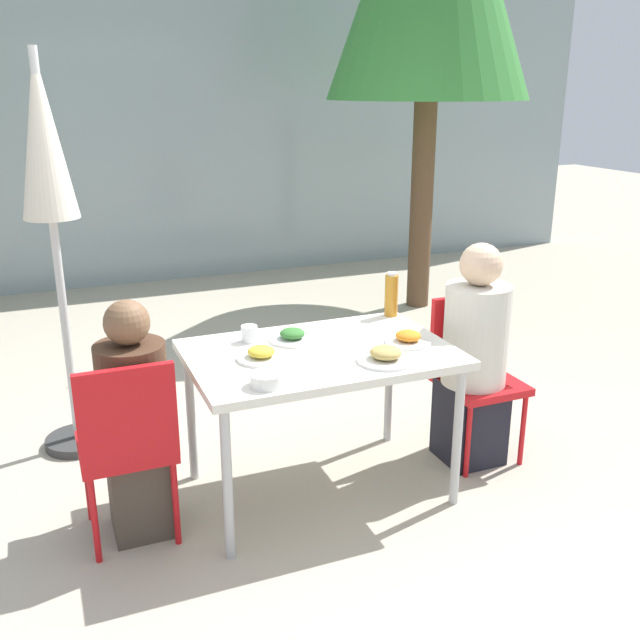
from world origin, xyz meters
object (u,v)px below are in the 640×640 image
(chair_right, at_px, (472,365))
(drinking_cup, at_px, (249,334))
(person_left, at_px, (136,426))
(closed_umbrella, at_px, (47,172))
(person_right, at_px, (474,361))
(chair_left, at_px, (127,439))
(salad_bowl, at_px, (267,380))
(bottle, at_px, (391,295))

(chair_right, distance_m, drinking_cup, 1.23)
(person_left, height_order, drinking_cup, person_left)
(drinking_cup, bearing_deg, closed_umbrella, 138.91)
(person_left, distance_m, person_right, 1.74)
(person_left, height_order, closed_umbrella, closed_umbrella)
(chair_right, bearing_deg, chair_left, 4.98)
(chair_right, relative_size, person_right, 0.73)
(chair_right, relative_size, closed_umbrella, 0.41)
(person_left, bearing_deg, chair_right, 2.59)
(chair_left, bearing_deg, chair_right, 5.01)
(chair_left, relative_size, closed_umbrella, 0.41)
(person_right, bearing_deg, chair_left, 2.55)
(chair_left, height_order, person_left, person_left)
(salad_bowl, bearing_deg, chair_right, 16.91)
(chair_left, height_order, drinking_cup, chair_left)
(chair_left, distance_m, person_left, 0.10)
(chair_left, height_order, closed_umbrella, closed_umbrella)
(person_right, height_order, closed_umbrella, closed_umbrella)
(chair_left, xyz_separation_m, closed_umbrella, (-0.17, 1.03, 1.02))
(chair_left, distance_m, drinking_cup, 0.78)
(person_right, xyz_separation_m, drinking_cup, (-1.14, 0.24, 0.22))
(chair_right, distance_m, salad_bowl, 1.36)
(chair_left, relative_size, person_right, 0.73)
(drinking_cup, height_order, salad_bowl, drinking_cup)
(person_left, bearing_deg, chair_left, -121.94)
(chair_left, distance_m, bottle, 1.58)
(chair_right, xyz_separation_m, closed_umbrella, (-2.00, 0.87, 1.02))
(person_left, distance_m, closed_umbrella, 1.40)
(closed_umbrella, height_order, drinking_cup, closed_umbrella)
(closed_umbrella, distance_m, bottle, 1.87)
(chair_left, xyz_separation_m, person_left, (0.05, 0.08, 0.01))
(chair_left, distance_m, person_right, 1.79)
(closed_umbrella, relative_size, salad_bowl, 14.88)
(chair_right, bearing_deg, bottle, -36.77)
(person_right, distance_m, closed_umbrella, 2.37)
(person_left, bearing_deg, bottle, 13.81)
(chair_right, bearing_deg, person_right, 58.06)
(bottle, xyz_separation_m, drinking_cup, (-0.83, -0.11, -0.08))
(chair_right, distance_m, person_right, 0.11)
(person_right, relative_size, salad_bowl, 8.39)
(chair_right, distance_m, closed_umbrella, 2.41)
(closed_umbrella, bearing_deg, person_left, -77.09)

